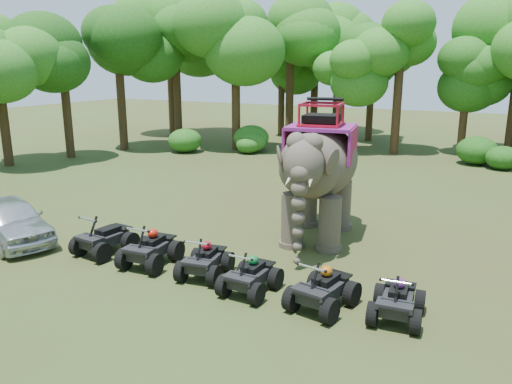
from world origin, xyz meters
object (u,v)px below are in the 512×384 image
(atv_0, at_px, (104,233))
(atv_3, at_px, (250,271))
(parked_car, at_px, (11,220))
(atv_5, at_px, (398,295))
(elephant, at_px, (319,170))
(atv_4, at_px, (323,283))
(atv_1, at_px, (150,244))
(atv_2, at_px, (205,256))

(atv_0, bearing_deg, atv_3, 1.78)
(parked_car, height_order, atv_5, parked_car)
(elephant, relative_size, atv_0, 3.15)
(parked_car, height_order, atv_4, parked_car)
(parked_car, distance_m, atv_4, 10.90)
(parked_car, xyz_separation_m, atv_1, (5.44, 0.51, -0.08))
(atv_2, xyz_separation_m, atv_5, (5.30, 0.00, -0.01))
(atv_2, bearing_deg, parked_car, 175.49)
(atv_1, height_order, atv_5, atv_1)
(atv_1, xyz_separation_m, atv_5, (7.18, 0.06, -0.06))
(atv_0, bearing_deg, atv_2, 5.14)
(atv_0, relative_size, atv_3, 1.10)
(parked_car, bearing_deg, atv_0, -60.09)
(atv_0, bearing_deg, elephant, 45.67)
(parked_car, bearing_deg, elephant, -39.66)
(elephant, height_order, atv_3, elephant)
(atv_1, distance_m, atv_4, 5.46)
(atv_3, xyz_separation_m, atv_5, (3.69, 0.33, -0.00))
(atv_2, bearing_deg, atv_5, -8.92)
(atv_1, xyz_separation_m, atv_4, (5.45, -0.21, -0.02))
(atv_2, xyz_separation_m, atv_3, (1.61, -0.33, -0.01))
(elephant, bearing_deg, atv_5, -60.50)
(parked_car, distance_m, atv_1, 5.46)
(atv_5, bearing_deg, atv_3, 179.95)
(atv_1, bearing_deg, atv_5, -4.08)
(parked_car, relative_size, atv_0, 2.45)
(parked_car, xyz_separation_m, atv_0, (3.56, 0.59, -0.08))
(elephant, distance_m, atv_4, 5.49)
(elephant, xyz_separation_m, parked_car, (-8.94, -5.13, -1.60))
(elephant, relative_size, atv_1, 3.14)
(elephant, distance_m, atv_3, 5.19)
(atv_1, bearing_deg, parked_car, -179.19)
(elephant, relative_size, atv_4, 3.21)
(elephant, xyz_separation_m, atv_3, (-0.01, -4.89, -1.74))
(atv_0, xyz_separation_m, atv_5, (9.06, -0.02, -0.06))
(atv_3, distance_m, atv_5, 3.71)
(atv_4, bearing_deg, atv_5, 18.91)
(atv_5, bearing_deg, atv_0, 174.73)
(atv_0, xyz_separation_m, atv_3, (5.37, -0.35, -0.06))
(atv_2, height_order, atv_5, atv_2)
(atv_2, bearing_deg, atv_3, -20.39)
(parked_car, xyz_separation_m, atv_3, (8.93, 0.24, -0.14))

